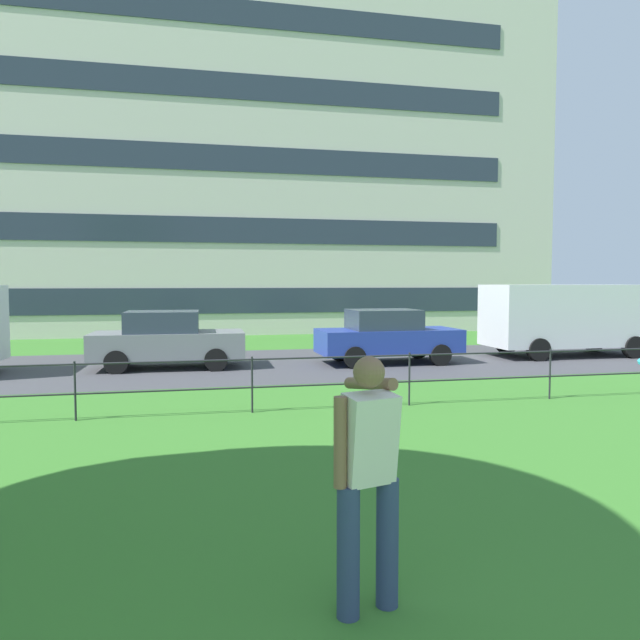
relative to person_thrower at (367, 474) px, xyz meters
The scene contains 7 objects.
street_strip 12.83m from the person_thrower, 90.64° to the left, with size 80.00×6.99×0.01m, color #424247.
park_fence 6.58m from the person_thrower, 91.24° to the left, with size 29.50×0.04×1.00m.
person_thrower is the anchor object (origin of this frame).
car_grey_left 12.70m from the person_thrower, 98.26° to the left, with size 4.04×1.89×1.54m.
car_blue_right 12.97m from the person_thrower, 70.74° to the left, with size 4.03×1.87×1.54m.
panel_van_far_left 16.33m from the person_thrower, 50.86° to the left, with size 5.02×2.14×2.24m.
apartment_building_background 29.59m from the person_thrower, 95.36° to the left, with size 37.59×12.45×18.63m.
Camera 1 is at (-1.04, 0.49, 2.31)m, focal length 33.48 mm.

